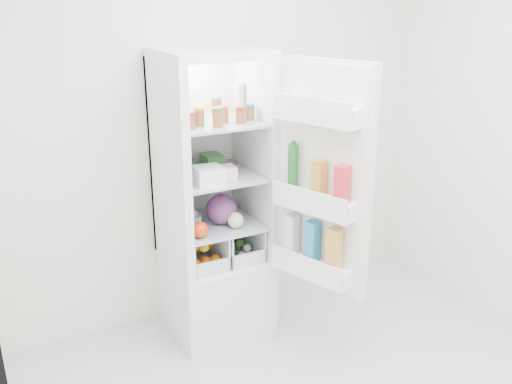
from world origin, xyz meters
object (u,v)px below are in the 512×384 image
fridge_door (321,185)px  mushroom_bowl (189,221)px  refrigerator (211,231)px  red_cabbage (222,209)px

fridge_door → mushroom_bowl: bearing=25.6°
refrigerator → red_cabbage: (0.03, -0.10, 0.18)m
fridge_door → refrigerator: bearing=13.8°
mushroom_bowl → fridge_door: 0.86m
red_cabbage → mushroom_bowl: red_cabbage is taller
red_cabbage → fridge_door: (0.37, -0.52, 0.25)m
refrigerator → fridge_door: refrigerator is taller
fridge_door → red_cabbage: bearing=16.8°
red_cabbage → fridge_door: 0.68m
refrigerator → red_cabbage: 0.21m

